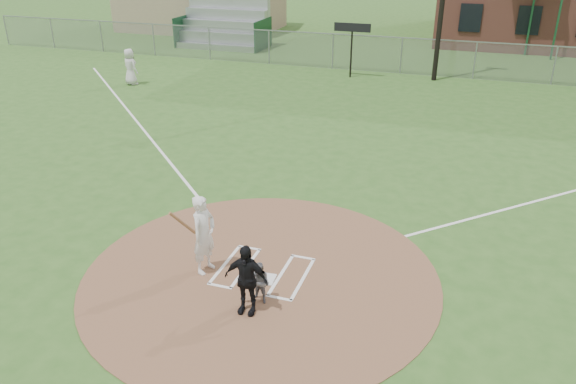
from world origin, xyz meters
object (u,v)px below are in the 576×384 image
(catcher, at_px, (260,283))
(batter_at_plate, at_px, (204,234))
(home_plate, at_px, (265,279))
(umpire, at_px, (246,279))
(ondeck_player, at_px, (130,67))

(catcher, relative_size, batter_at_plate, 0.50)
(catcher, xyz_separation_m, batter_at_plate, (-1.69, 0.76, 0.49))
(home_plate, height_order, umpire, umpire)
(catcher, distance_m, ondeck_player, 20.82)
(umpire, relative_size, batter_at_plate, 0.83)
(home_plate, xyz_separation_m, ondeck_player, (-13.29, 15.00, 0.90))
(home_plate, bearing_deg, batter_at_plate, -176.84)
(catcher, bearing_deg, home_plate, 115.56)
(home_plate, distance_m, umpire, 1.48)
(home_plate, height_order, ondeck_player, ondeck_player)
(ondeck_player, relative_size, batter_at_plate, 0.96)
(home_plate, distance_m, ondeck_player, 20.06)
(home_plate, bearing_deg, catcher, -75.82)
(home_plate, xyz_separation_m, umpire, (0.07, -1.25, 0.79))
(umpire, xyz_separation_m, ondeck_player, (-13.35, 16.25, 0.11))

